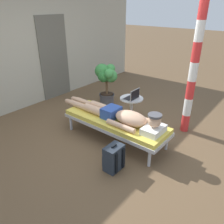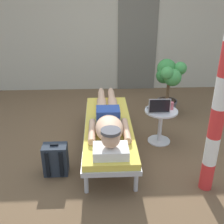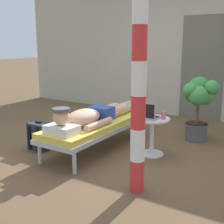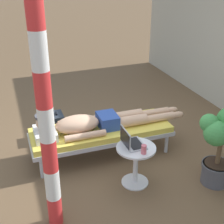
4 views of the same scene
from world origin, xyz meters
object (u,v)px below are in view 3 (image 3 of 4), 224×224
object	(u,v)px
drink_glass	(164,115)
porch_post	(139,78)
side_table	(152,130)
laptop	(147,114)
lounge_chair	(98,126)
person_reclining	(93,115)
backpack	(40,137)
potted_plant	(199,100)

from	to	relation	value
drink_glass	porch_post	xyz separation A→B (m)	(0.18, -1.09, 0.61)
side_table	laptop	distance (m)	0.24
drink_glass	lounge_chair	bearing A→B (deg)	-166.77
side_table	laptop	xyz separation A→B (m)	(-0.06, -0.05, 0.23)
laptop	porch_post	size ratio (longest dim) A/B	0.13
person_reclining	porch_post	size ratio (longest dim) A/B	0.91
backpack	potted_plant	distance (m)	2.49
potted_plant	drink_glass	bearing A→B (deg)	-101.21
drink_glass	person_reclining	bearing A→B (deg)	-160.84
lounge_chair	laptop	bearing A→B (deg)	10.79
lounge_chair	side_table	bearing A→B (deg)	13.58
side_table	drink_glass	size ratio (longest dim) A/B	4.77
laptop	porch_post	xyz separation A→B (m)	(0.39, -1.01, 0.61)
lounge_chair	side_table	size ratio (longest dim) A/B	3.80
person_reclining	potted_plant	xyz separation A→B (m)	(1.12, 1.26, 0.13)
lounge_chair	drink_glass	distance (m)	0.98
side_table	potted_plant	distance (m)	1.07
lounge_chair	side_table	world-z (taller)	side_table
lounge_chair	porch_post	distance (m)	1.65
backpack	porch_post	bearing A→B (deg)	-11.49
person_reclining	laptop	xyz separation A→B (m)	(0.72, 0.24, 0.06)
backpack	drink_glass	bearing A→B (deg)	24.25
lounge_chair	potted_plant	xyz separation A→B (m)	(1.12, 1.16, 0.30)
lounge_chair	drink_glass	size ratio (longest dim) A/B	18.14
drink_glass	potted_plant	world-z (taller)	potted_plant
person_reclining	porch_post	xyz separation A→B (m)	(1.11, -0.77, 0.67)
lounge_chair	laptop	world-z (taller)	laptop
person_reclining	porch_post	world-z (taller)	porch_post
drink_glass	backpack	world-z (taller)	drink_glass
side_table	potted_plant	bearing A→B (deg)	70.89
laptop	backpack	xyz separation A→B (m)	(-1.40, -0.64, -0.39)
person_reclining	drink_glass	xyz separation A→B (m)	(0.93, 0.32, 0.06)
laptop	potted_plant	distance (m)	1.10
side_table	porch_post	xyz separation A→B (m)	(0.33, -1.06, 0.84)
side_table	potted_plant	world-z (taller)	potted_plant
side_table	drink_glass	xyz separation A→B (m)	(0.15, 0.03, 0.22)
person_reclining	porch_post	bearing A→B (deg)	-34.50
lounge_chair	laptop	distance (m)	0.77
laptop	backpack	size ratio (longest dim) A/B	0.73
lounge_chair	backpack	world-z (taller)	backpack
lounge_chair	backpack	xyz separation A→B (m)	(-0.68, -0.51, -0.15)
laptop	backpack	bearing A→B (deg)	-155.30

